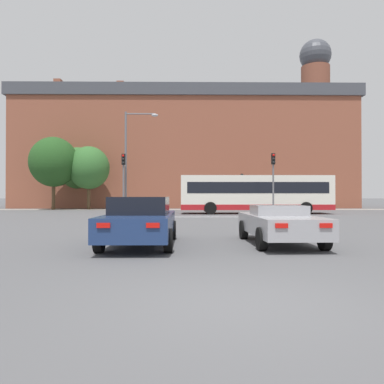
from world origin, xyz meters
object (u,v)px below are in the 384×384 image
Objects in this scene: bus_crossing_lead at (255,193)px; traffic_light_near_left at (123,175)px; car_roadster_right at (279,223)px; traffic_light_near_right at (273,174)px; traffic_light_far_right at (242,185)px; car_saloon_left at (141,220)px; street_lamp_junction at (131,152)px; pedestrian_waiting at (277,201)px.

traffic_light_near_left reaches higher than bus_crossing_lead.
car_roadster_right is at bearing -8.25° from bus_crossing_lead.
traffic_light_near_right is at bearing 6.97° from bus_crossing_lead.
traffic_light_far_right is (-0.40, 12.73, -0.45)m from traffic_light_near_right.
car_saloon_left is 1.09× the size of traffic_light_near_right.
traffic_light_far_right is at bearing 91.78° from traffic_light_near_right.
street_lamp_junction is at bearing 111.83° from car_roadster_right.
traffic_light_near_left is at bearing -11.28° from pedestrian_waiting.
bus_crossing_lead is 7.79× the size of pedestrian_waiting.
car_saloon_left is 0.40× the size of bus_crossing_lead.
car_saloon_left is 17.39m from traffic_light_near_right.
car_saloon_left is at bearing -104.34° from traffic_light_far_right.
traffic_light_far_right reaches higher than car_saloon_left.
pedestrian_waiting is at bearing 157.04° from bus_crossing_lead.
traffic_light_near_left is (-3.26, 16.03, 2.29)m from car_saloon_left.
traffic_light_near_left is (-7.53, 15.78, 2.41)m from car_roadster_right.
car_saloon_left is 20.96m from bus_crossing_lead.
traffic_light_near_right is at bearing 63.65° from car_saloon_left.
car_saloon_left is 1.29× the size of traffic_light_far_right.
traffic_light_near_left is 0.59× the size of street_lamp_junction.
traffic_light_near_right is at bearing 76.16° from car_roadster_right.
car_saloon_left is 1.08× the size of traffic_light_near_left.
car_roadster_right is (4.27, 0.25, -0.12)m from car_saloon_left.
street_lamp_junction is at bearing 173.83° from traffic_light_near_right.
car_roadster_right is 28.17m from traffic_light_far_right.
traffic_light_near_left is at bearing 177.05° from traffic_light_near_right.
car_roadster_right is 1.19× the size of traffic_light_far_right.
car_saloon_left is at bearing -80.52° from street_lamp_junction.
traffic_light_far_right is 15.46m from street_lamp_junction.
car_saloon_left is 1.09× the size of car_roadster_right.
pedestrian_waiting is (4.03, 1.30, -1.67)m from traffic_light_far_right.
pedestrian_waiting is at bearing 17.91° from traffic_light_far_right.
traffic_light_far_right is (7.21, 28.20, 1.84)m from car_saloon_left.
traffic_light_far_right is at bearing 179.18° from bus_crossing_lead.
street_lamp_junction reaches higher than pedestrian_waiting.
traffic_light_near_right is at bearing 21.29° from pedestrian_waiting.
traffic_light_near_left is at bearing -131.08° from street_lamp_junction.
street_lamp_junction is at bearing -11.52° from pedestrian_waiting.
traffic_light_near_right is (0.52, -4.23, 1.35)m from bus_crossing_lead.
car_saloon_left is 29.17m from traffic_light_far_right.
traffic_light_near_left is at bearing 101.32° from car_saloon_left.
traffic_light_near_right reaches higher than pedestrian_waiting.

